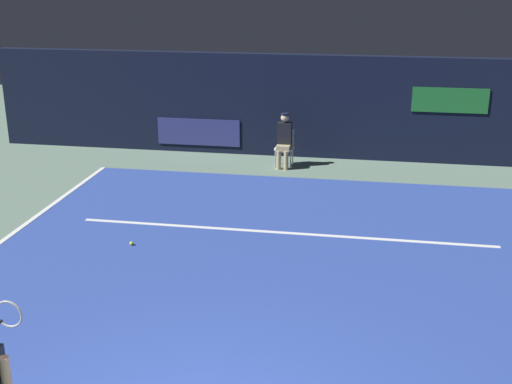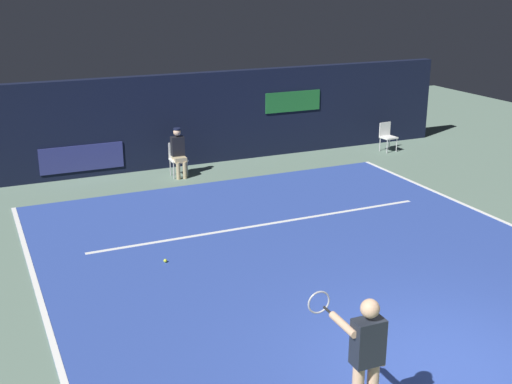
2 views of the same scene
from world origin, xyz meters
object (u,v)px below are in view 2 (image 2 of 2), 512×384
(tennis_player, at_px, (365,357))
(line_judge_on_chair, at_px, (178,152))
(tennis_ball, at_px, (165,261))
(courtside_chair_near, at_px, (387,135))

(tennis_player, bearing_deg, line_judge_on_chair, 83.42)
(tennis_player, relative_size, line_judge_on_chair, 1.31)
(line_judge_on_chair, xyz_separation_m, tennis_ball, (-1.99, -5.30, -0.64))
(tennis_player, relative_size, tennis_ball, 25.44)
(line_judge_on_chair, relative_size, tennis_ball, 19.41)
(line_judge_on_chair, distance_m, tennis_ball, 5.70)
(line_judge_on_chair, bearing_deg, tennis_ball, -110.53)
(line_judge_on_chair, distance_m, courtside_chair_near, 6.71)
(tennis_player, height_order, line_judge_on_chair, tennis_player)
(line_judge_on_chair, height_order, tennis_ball, line_judge_on_chair)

